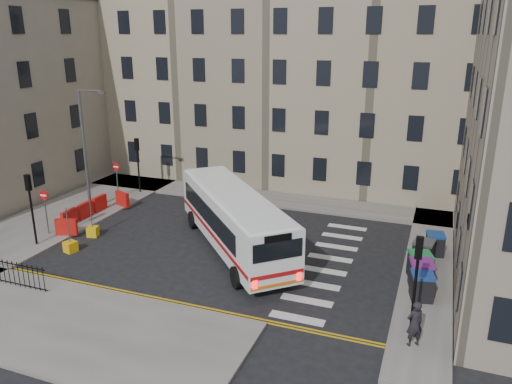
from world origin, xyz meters
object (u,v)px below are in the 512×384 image
Objects in this scene: wheelie_bin_c at (420,266)px; wheelie_bin_e at (435,244)px; wheelie_bin_d at (423,252)px; streetlamp at (84,149)px; bollard_chevron at (93,231)px; pedestrian at (415,324)px; wheelie_bin_b at (421,275)px; bollard_yellow at (71,247)px; bus at (234,218)px; wheelie_bin_a at (422,286)px.

wheelie_bin_c reaches higher than wheelie_bin_e.
wheelie_bin_d is 1.09× the size of wheelie_bin_e.
wheelie_bin_e is (22.22, 0.59, -3.59)m from streetlamp.
wheelie_bin_c is at bearing 3.00° from bollard_chevron.
streetlamp is at bearing -56.08° from pedestrian.
wheelie_bin_b is 2.32× the size of bollard_yellow.
wheelie_bin_e is at bearing -26.46° from bus.
wheelie_bin_c is 18.61m from bollard_yellow.
wheelie_bin_a reaches higher than bollard_chevron.
wheelie_bin_c is (9.94, -0.26, -1.07)m from bus.
wheelie_bin_b is at bearing 0.08° from bollard_chevron.
wheelie_bin_a is 1.98m from wheelie_bin_c.
pedestrian is at bearing -14.49° from bollard_chevron.
wheelie_bin_d is 2.17× the size of bollard_yellow.
wheelie_bin_c is 2.42× the size of bollard_chevron.
streetlamp is 6.32× the size of wheelie_bin_a.
wheelie_bin_e is 20.00m from bollard_yellow.
pedestrian is at bearing -101.48° from wheelie_bin_e.
wheelie_bin_d is (0.07, 1.78, -0.02)m from wheelie_bin_c.
pedestrian is 3.12× the size of bollard_chevron.
streetlamp is at bearing 154.64° from wheelie_bin_c.
bus is 17.78× the size of bollard_yellow.
wheelie_bin_b is 18.70m from bollard_chevron.
bus is 8.19× the size of wheelie_bin_d.
wheelie_bin_b reaches higher than wheelie_bin_d.
bus is (11.69, -2.38, -2.46)m from streetlamp.
wheelie_bin_b is 18.56m from bollard_yellow.
bollard_yellow is at bearing -82.92° from bollard_chevron.
bollard_yellow is at bearing -60.69° from streetlamp.
bollard_yellow is (-18.91, -6.49, -0.45)m from wheelie_bin_e.
streetlamp reaches higher than bus.
wheelie_bin_d is 19.06m from bollard_yellow.
bollard_chevron is (-18.66, -2.76, -0.49)m from wheelie_bin_d.
bus reaches higher than bollard_chevron.
bus is 8.28× the size of wheelie_bin_a.
wheelie_bin_a is at bearing -102.71° from wheelie_bin_c.
streetlamp is 7.88m from bollard_yellow.
wheelie_bin_e reaches higher than bollard_yellow.
bollard_chevron is at bearing -176.13° from wheelie_bin_e.
bus is at bearing 8.14° from bollard_chevron.
wheelie_bin_c is (21.63, -2.64, -3.52)m from streetlamp.
wheelie_bin_e is (0.50, 4.18, -0.08)m from wheelie_bin_b.
wheelie_bin_c is at bearing 83.35° from wheelie_bin_a.
streetlamp reaches higher than pedestrian.
bollard_chevron is (-19.19, -4.21, -0.45)m from wheelie_bin_e.
pedestrian is (-0.07, -3.84, 0.32)m from wheelie_bin_a.
wheelie_bin_e is at bearing 79.37° from wheelie_bin_d.
wheelie_bin_d is 0.70× the size of pedestrian.
bus is 9.22m from bollard_yellow.
pedestrian is (0.02, -4.86, 0.26)m from wheelie_bin_b.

